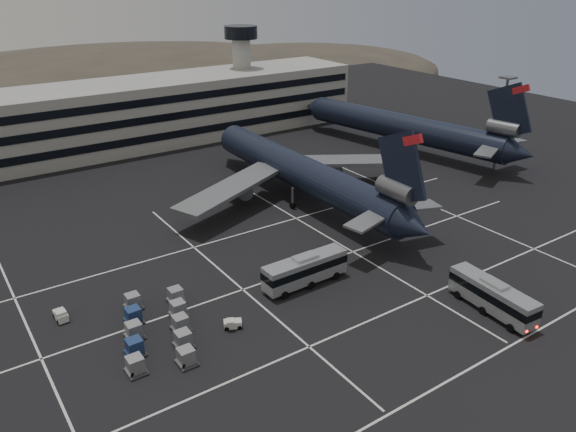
# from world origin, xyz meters

# --- Properties ---
(ground) EXTENTS (260.00, 260.00, 0.00)m
(ground) POSITION_xyz_m (0.00, 0.00, 0.00)
(ground) COLOR black
(ground) RESTS_ON ground
(lane_markings) EXTENTS (90.00, 55.62, 0.01)m
(lane_markings) POSITION_xyz_m (0.95, 0.72, 0.01)
(lane_markings) COLOR silver
(lane_markings) RESTS_ON ground
(terminal) EXTENTS (125.00, 26.00, 24.00)m
(terminal) POSITION_xyz_m (-2.95, 71.14, 6.93)
(terminal) COLOR gray
(terminal) RESTS_ON ground
(hills) EXTENTS (352.00, 180.00, 44.00)m
(hills) POSITION_xyz_m (17.99, 170.00, -12.07)
(hills) COLOR #38332B
(hills) RESTS_ON ground
(lightpole_right) EXTENTS (2.40, 2.40, 18.28)m
(lightpole_right) POSITION_xyz_m (58.00, 15.00, 11.82)
(lightpole_right) COLOR slate
(lightpole_right) RESTS_ON ground
(trijet_main) EXTENTS (47.46, 57.52, 18.08)m
(trijet_main) POSITION_xyz_m (17.04, 23.06, 5.25)
(trijet_main) COLOR black
(trijet_main) RESTS_ON ground
(trijet_far) EXTENTS (19.55, 57.49, 18.08)m
(trijet_far) POSITION_xyz_m (52.16, 34.04, 5.43)
(trijet_far) COLOR black
(trijet_far) RESTS_ON ground
(bus_near) EXTENTS (3.55, 11.48, 4.00)m
(bus_near) POSITION_xyz_m (15.53, -16.55, 2.19)
(bus_near) COLOR #919399
(bus_near) RESTS_ON ground
(bus_far) EXTENTS (11.68, 3.09, 4.11)m
(bus_far) POSITION_xyz_m (1.17, 0.66, 2.25)
(bus_far) COLOR #919399
(bus_far) RESTS_ON ground
(tug_a) EXTENTS (1.40, 2.24, 1.40)m
(tug_a) POSITION_xyz_m (-26.43, 10.00, 0.62)
(tug_a) COLOR silver
(tug_a) RESTS_ON ground
(tug_b) EXTENTS (2.27, 1.90, 1.26)m
(tug_b) POSITION_xyz_m (-10.92, -2.38, 0.56)
(tug_b) COLOR silver
(tug_b) RESTS_ON ground
(uld_cluster) EXTENTS (11.14, 15.66, 1.85)m
(uld_cluster) POSITION_xyz_m (-18.36, 1.26, 0.90)
(uld_cluster) COLOR #2D2D30
(uld_cluster) RESTS_ON ground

